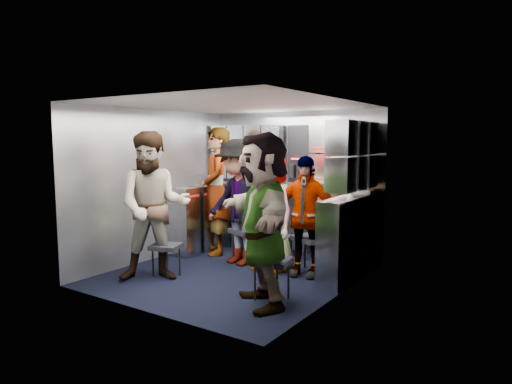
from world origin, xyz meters
The scene contains 29 objects.
floor centered at (0.00, 0.00, 0.00)m, with size 3.00×3.00×0.00m, color black.
wall_back centered at (0.00, 1.50, 1.05)m, with size 2.80×0.04×2.10m, color gray.
wall_left centered at (-1.40, 0.00, 1.05)m, with size 0.04×3.00×2.10m, color gray.
wall_right centered at (1.40, 0.00, 1.05)m, with size 0.04×3.00×2.10m, color gray.
ceiling centered at (0.00, 0.00, 2.10)m, with size 2.80×3.00×0.02m, color silver.
cart_bank_back centered at (0.00, 1.29, 0.49)m, with size 2.68×0.38×0.99m, color #A6ABB6.
cart_bank_left centered at (-1.19, 0.56, 0.49)m, with size 0.38×0.76×0.99m, color #A6ABB6.
counter centered at (0.00, 1.29, 1.01)m, with size 2.68×0.42×0.03m, color #AEB0B5.
locker_bank_back centered at (0.00, 1.35, 1.49)m, with size 2.68×0.28×0.82m, color #A6ABB6.
locker_bank_right centered at (1.25, 0.70, 1.49)m, with size 0.28×1.00×0.82m, color #A6ABB6.
right_cabinet centered at (1.25, 0.60, 0.50)m, with size 0.28×1.20×1.00m, color #A6ABB6.
coffee_niche centered at (0.18, 1.41, 1.47)m, with size 0.46×0.16×0.84m, color black, non-canonical shape.
red_latch_strip centered at (0.00, 1.09, 0.88)m, with size 2.60×0.02×0.03m, color #B41219.
jump_seat_near_left centered at (-0.66, -0.53, 0.35)m, with size 0.42×0.41×0.40m.
jump_seat_mid_left centered at (-0.24, 0.60, 0.40)m, with size 0.48×0.47×0.45m.
jump_seat_center centered at (0.29, 0.59, 0.38)m, with size 0.47×0.46×0.43m.
jump_seat_mid_right centered at (0.75, 0.61, 0.41)m, with size 0.50×0.48×0.47m.
jump_seat_near_right centered at (0.87, -0.52, 0.39)m, with size 0.44×0.42×0.44m.
attendant_standing centered at (-0.84, 0.70, 0.93)m, with size 0.68×0.44×1.86m, color black.
attendant_arc_a centered at (-0.66, -0.71, 0.89)m, with size 0.87×0.67×1.78m, color black.
attendant_arc_b centered at (-0.24, 0.42, 0.84)m, with size 1.09×0.63×1.69m, color black.
attendant_arc_c centered at (0.29, 0.41, 0.77)m, with size 0.75×0.49×1.53m, color black.
attendant_arc_d centered at (0.75, 0.43, 0.74)m, with size 0.87×0.36×1.49m, color black.
attendant_arc_e centered at (0.87, -0.70, 0.88)m, with size 1.63×0.52×1.76m, color black.
bottle_left centered at (-0.52, 1.24, 1.15)m, with size 0.07×0.07×0.23m, color white.
bottle_mid centered at (-0.14, 1.24, 1.17)m, with size 0.06×0.06×0.27m, color white.
bottle_right centered at (0.33, 1.24, 1.16)m, with size 0.07×0.07×0.25m, color white.
cup_left centered at (-0.41, 1.23, 1.08)m, with size 0.08×0.08×0.10m, color beige.
cup_right centered at (1.01, 1.23, 1.09)m, with size 0.08×0.08×0.11m, color beige.
Camera 1 is at (3.31, -4.49, 1.68)m, focal length 32.00 mm.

